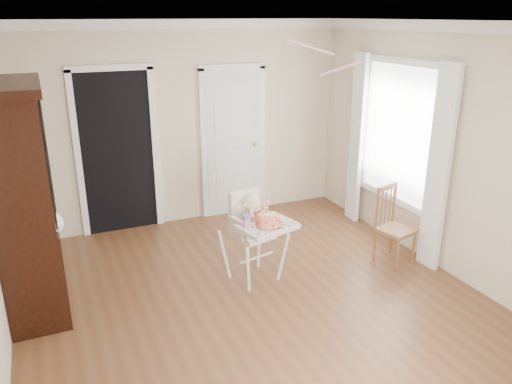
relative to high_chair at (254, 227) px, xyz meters
name	(u,v)px	position (x,y,z in m)	size (l,w,h in m)	color
floor	(258,306)	(-0.18, -0.52, -0.63)	(5.00, 5.00, 0.00)	brown
ceiling	(259,21)	(-0.18, -0.52, 2.07)	(5.00, 5.00, 0.00)	white
wall_back	(184,125)	(-0.18, 1.98, 0.72)	(4.50, 4.50, 0.00)	beige
wall_right	(449,152)	(2.07, -0.52, 0.72)	(5.00, 5.00, 0.00)	beige
crown_molding	(259,29)	(-0.18, -0.52, 2.01)	(4.50, 5.00, 0.12)	white
doorway	(117,150)	(-1.08, 1.96, 0.48)	(1.06, 0.05, 2.22)	black
closet_door	(233,144)	(0.52, 1.95, 0.40)	(0.96, 0.09, 2.13)	white
window_right	(396,142)	(2.00, 0.28, 0.66)	(0.13, 1.84, 2.30)	white
high_chair	(254,227)	(0.00, 0.00, 0.00)	(0.72, 0.83, 1.01)	white
baby	(253,215)	(0.00, 0.02, 0.13)	(0.31, 0.22, 0.41)	beige
cake	(269,220)	(0.07, -0.21, 0.14)	(0.28, 0.28, 0.13)	silver
sippy_cup	(247,222)	(-0.16, -0.18, 0.16)	(0.07, 0.07, 0.18)	#D582BC
china_cabinet	(25,201)	(-2.16, 0.40, 0.48)	(0.58, 1.31, 2.21)	black
dining_chair	(394,227)	(1.67, -0.24, -0.20)	(0.46, 0.46, 0.91)	brown
streamer	(311,47)	(0.71, 0.17, 1.81)	(0.03, 0.50, 0.02)	pink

